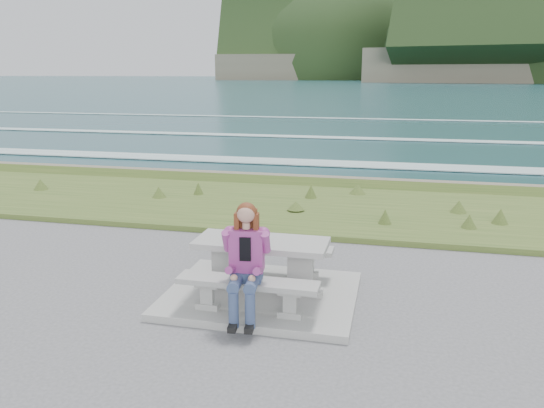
# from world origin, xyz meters

# --- Properties ---
(concrete_slab) EXTENTS (2.60, 2.10, 0.10)m
(concrete_slab) POSITION_xyz_m (0.00, 0.00, 0.05)
(concrete_slab) COLOR gray
(concrete_slab) RESTS_ON ground
(picnic_table) EXTENTS (1.80, 0.75, 0.75)m
(picnic_table) POSITION_xyz_m (0.00, 0.00, 0.68)
(picnic_table) COLOR gray
(picnic_table) RESTS_ON concrete_slab
(bench_landward) EXTENTS (1.80, 0.35, 0.45)m
(bench_landward) POSITION_xyz_m (0.00, -0.70, 0.45)
(bench_landward) COLOR gray
(bench_landward) RESTS_ON concrete_slab
(bench_seaward) EXTENTS (1.80, 0.35, 0.45)m
(bench_seaward) POSITION_xyz_m (0.00, 0.70, 0.45)
(bench_seaward) COLOR gray
(bench_seaward) RESTS_ON concrete_slab
(grass_verge) EXTENTS (160.00, 4.50, 0.22)m
(grass_verge) POSITION_xyz_m (0.00, 5.00, 0.00)
(grass_verge) COLOR #33521E
(grass_verge) RESTS_ON ground
(shore_drop) EXTENTS (160.00, 0.80, 2.20)m
(shore_drop) POSITION_xyz_m (0.00, 7.90, 0.00)
(shore_drop) COLOR #675E4D
(shore_drop) RESTS_ON ground
(ocean) EXTENTS (1600.00, 1600.00, 0.09)m
(ocean) POSITION_xyz_m (0.00, 25.09, -1.74)
(ocean) COLOR #1B454C
(ocean) RESTS_ON ground
(seated_woman) EXTENTS (0.48, 0.75, 1.44)m
(seated_woman) POSITION_xyz_m (0.01, -0.84, 0.63)
(seated_woman) COLOR navy
(seated_woman) RESTS_ON concrete_slab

